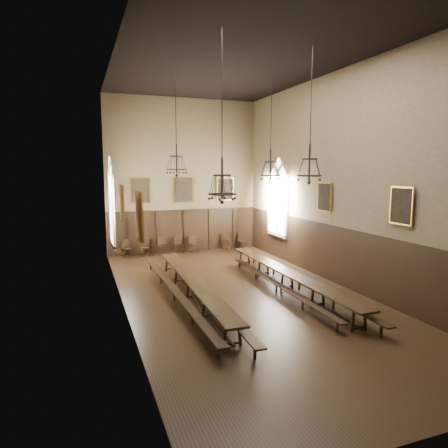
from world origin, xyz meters
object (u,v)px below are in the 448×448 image
chair_7 (242,244)px  chandelier_front_left (222,184)px  table_right (287,280)px  bench_left_inner (205,293)px  chandelier_back_right (270,169)px  chandelier_front_right (309,167)px  table_left (193,289)px  chair_6 (226,245)px  bench_right_inner (276,286)px  bench_left_outer (174,293)px  chair_1 (145,251)px  bench_right_outer (299,282)px  chair_0 (126,252)px  chair_2 (162,249)px  chair_4 (193,247)px  chandelier_back_left (177,163)px  chair_3 (179,248)px

chair_7 → chandelier_front_left: chandelier_front_left is taller
table_right → bench_left_inner: 3.59m
chandelier_front_left → chandelier_back_right: bearing=49.9°
bench_left_inner → chair_7: (5.15, 8.75, -0.02)m
chandelier_front_right → table_left: bearing=148.6°
chandelier_back_right → table_left: bearing=-155.2°
chandelier_front_left → chair_6: bearing=69.2°
bench_left_inner → bench_right_inner: bench_left_inner is taller
bench_left_outer → chair_1: size_ratio=10.96×
bench_right_outer → chair_0: 10.63m
table_right → bench_left_inner: (-3.59, -0.18, -0.09)m
bench_right_outer → chandelier_front_right: bearing=-114.3°
bench_right_inner → chandelier_back_right: (0.80, 2.30, 4.66)m
bench_right_inner → bench_left_inner: bearing=179.3°
chandelier_front_right → chandelier_back_right: bearing=82.2°
chair_2 → chair_4: (1.89, 0.03, -0.01)m
chair_6 → bench_right_inner: bearing=-87.2°
bench_left_outer → chandelier_back_left: chandelier_back_left is taller
bench_left_inner → chair_3: chair_3 is taller
bench_left_outer → chair_6: chair_6 is taller
table_right → bench_right_outer: 0.51m
bench_left_inner → chandelier_front_right: (3.23, -1.84, 4.68)m
chandelier_back_right → chandelier_front_left: same height
bench_left_outer → chandelier_front_right: 6.75m
bench_left_inner → chandelier_back_right: 6.38m
table_right → chair_3: (-2.48, 8.59, -0.09)m
chair_4 → bench_right_outer: bearing=-85.3°
table_left → chandelier_back_left: chandelier_back_left is taller
bench_right_outer → chandelier_back_right: 5.14m
bench_left_inner → chair_4: bearing=77.1°
chandelier_back_right → chandelier_front_left: size_ratio=0.91×
bench_left_inner → bench_right_outer: (4.05, -0.01, 0.00)m
chair_2 → chandelier_front_right: bearing=-79.5°
chair_3 → chandelier_front_left: (-1.32, -11.27, 4.19)m
chair_1 → chair_4: (2.88, 0.06, -0.00)m
bench_left_outer → chair_1: (0.22, 8.29, -0.01)m
table_right → chair_4: (-1.59, 8.55, -0.10)m
bench_left_outer → bench_left_inner: 1.16m
chair_3 → chair_4: 0.89m
bench_left_outer → bench_right_outer: (5.15, -0.40, 0.00)m
chair_0 → bench_right_inner: bearing=-74.7°
chandelier_back_left → chair_2: bearing=85.4°
bench_right_outer → chair_6: chair_6 is taller
bench_left_outer → chair_4: bearing=69.6°
chair_4 → chandelier_front_right: bearing=-91.9°
chair_6 → chandelier_front_left: (-4.27, -11.23, 4.19)m
chair_7 → chair_4: bearing=174.8°
table_right → bench_right_outer: (0.47, -0.19, -0.09)m
bench_left_inner → chair_2: size_ratio=10.57×
table_right → chair_7: 8.71m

